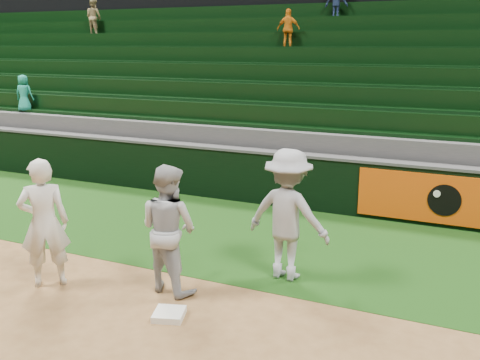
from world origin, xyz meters
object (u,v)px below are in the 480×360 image
object	(u,v)px
first_baseman	(44,223)
baserunner	(169,229)
first_base	(169,314)
base_coach	(288,215)

from	to	relation	value
first_baseman	baserunner	xyz separation A→B (m)	(1.80, 0.62, -0.03)
first_base	base_coach	distance (m)	2.36
first_baseman	baserunner	world-z (taller)	first_baseman
base_coach	first_base	bearing A→B (deg)	66.80
first_baseman	base_coach	distance (m)	3.70
first_base	base_coach	size ratio (longest dim) A/B	0.19
first_base	baserunner	bearing A→B (deg)	120.04
first_baseman	baserunner	size ratio (longest dim) A/B	1.03
first_baseman	base_coach	bearing A→B (deg)	168.48
baserunner	base_coach	distance (m)	1.84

